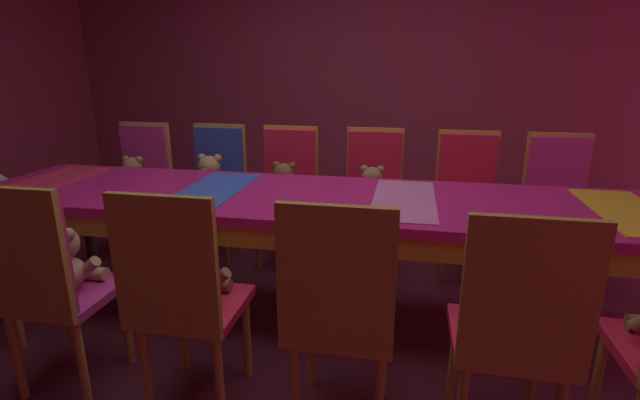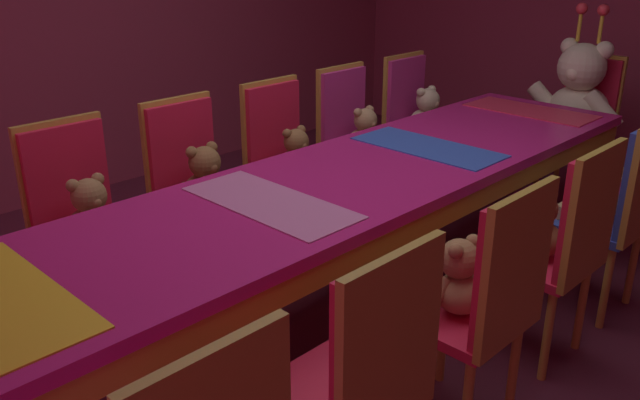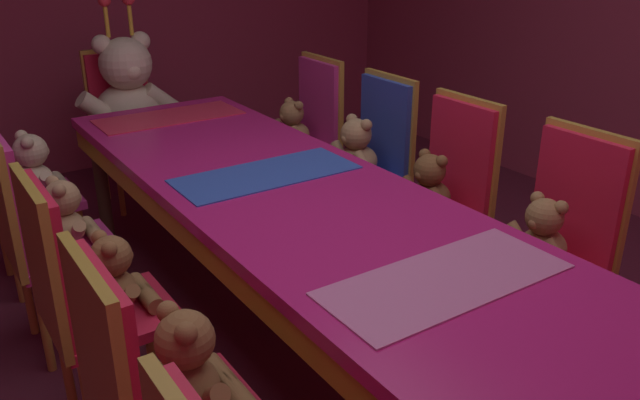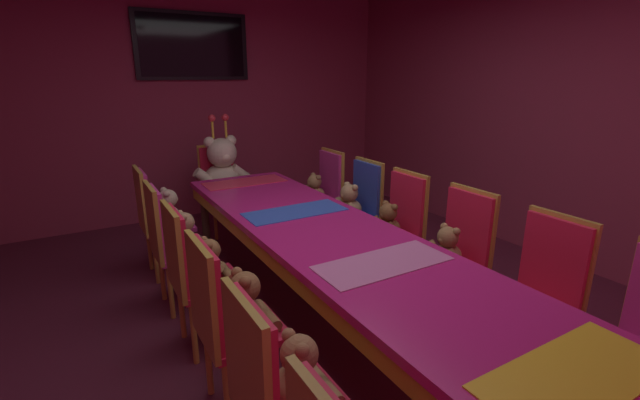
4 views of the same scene
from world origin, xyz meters
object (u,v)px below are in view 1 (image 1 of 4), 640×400
(chair_left_3, at_px, (178,286))
(chair_left_4, at_px, (40,274))
(banquet_table, at_px, (305,209))
(teddy_left_2, at_px, (344,283))
(chair_right_2, at_px, (373,183))
(teddy_right_3, at_px, (284,186))
(chair_right_1, at_px, (466,188))
(teddy_right_5, at_px, (133,179))
(chair_right_4, at_px, (218,176))
(teddy_right_4, at_px, (210,180))
(teddy_right_2, at_px, (371,190))
(chair_right_5, at_px, (143,173))
(teddy_left_3, at_px, (195,274))
(teddy_left_1, at_px, (510,300))
(chair_right_0, at_px, (556,192))
(chair_right_3, at_px, (289,180))
(chair_left_2, at_px, (339,301))
(chair_left_1, at_px, (519,320))
(teddy_left_4, at_px, (65,262))

(chair_left_3, bearing_deg, chair_left_4, 91.07)
(banquet_table, distance_m, teddy_left_2, 0.79)
(chair_right_2, bearing_deg, teddy_right_3, -75.54)
(chair_right_1, distance_m, teddy_right_5, 2.45)
(chair_right_4, height_order, teddy_right_4, chair_right_4)
(teddy_left_2, xyz_separation_m, teddy_right_2, (1.46, 0.02, -0.01))
(teddy_right_2, xyz_separation_m, chair_right_5, (0.12, 1.81, 0.01))
(teddy_left_3, relative_size, chair_right_2, 0.31)
(banquet_table, xyz_separation_m, teddy_right_3, (0.72, 0.32, -0.07))
(teddy_right_4, distance_m, chair_right_5, 0.63)
(teddy_left_1, xyz_separation_m, teddy_left_2, (0.01, 0.61, 0.01))
(chair_right_0, bearing_deg, chair_right_3, -89.91)
(chair_right_5, bearing_deg, chair_left_3, 34.73)
(teddy_left_2, bearing_deg, banquet_table, 23.91)
(chair_left_2, bearing_deg, teddy_left_3, 77.12)
(chair_left_2, relative_size, chair_left_3, 1.00)
(teddy_left_1, relative_size, chair_right_2, 0.33)
(banquet_table, relative_size, chair_left_1, 3.80)
(banquet_table, height_order, teddy_right_5, teddy_right_5)
(chair_left_2, height_order, teddy_left_4, chair_left_2)
(teddy_right_3, bearing_deg, teddy_right_4, -90.42)
(banquet_table, relative_size, chair_right_2, 3.80)
(teddy_right_3, xyz_separation_m, chair_right_5, (0.14, 1.19, 0.01))
(teddy_left_1, distance_m, teddy_right_2, 1.60)
(teddy_left_3, xyz_separation_m, chair_right_4, (1.60, 0.58, 0.01))
(chair_left_3, bearing_deg, banquet_table, -19.50)
(chair_left_4, height_order, teddy_right_4, chair_left_4)
(teddy_left_3, distance_m, teddy_right_5, 1.88)
(chair_left_2, bearing_deg, chair_left_4, 90.54)
(teddy_left_2, relative_size, teddy_right_3, 1.09)
(teddy_left_1, height_order, teddy_left_3, teddy_left_1)
(chair_left_2, bearing_deg, chair_right_4, 34.72)
(teddy_left_4, height_order, teddy_right_5, same)
(teddy_left_4, xyz_separation_m, teddy_right_2, (1.48, -1.21, -0.00))
(teddy_left_3, bearing_deg, chair_right_5, 37.10)
(chair_left_2, height_order, chair_right_3, same)
(teddy_right_4, bearing_deg, teddy_right_5, -88.94)
(chair_left_2, relative_size, teddy_right_5, 3.14)
(chair_right_0, bearing_deg, teddy_left_2, -37.11)
(chair_right_1, bearing_deg, teddy_right_3, -83.46)
(chair_left_1, distance_m, teddy_left_4, 1.85)
(teddy_left_2, height_order, chair_right_5, chair_right_5)
(teddy_right_4, bearing_deg, chair_left_3, 19.96)
(chair_right_4, bearing_deg, teddy_left_4, -0.91)
(teddy_right_4, bearing_deg, teddy_left_4, -1.00)
(chair_left_3, bearing_deg, teddy_right_3, 0.52)
(chair_left_4, relative_size, chair_right_5, 1.00)
(chair_right_0, distance_m, teddy_right_5, 3.04)
(teddy_left_1, height_order, chair_left_2, chair_left_2)
(banquet_table, height_order, chair_left_3, chair_left_3)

